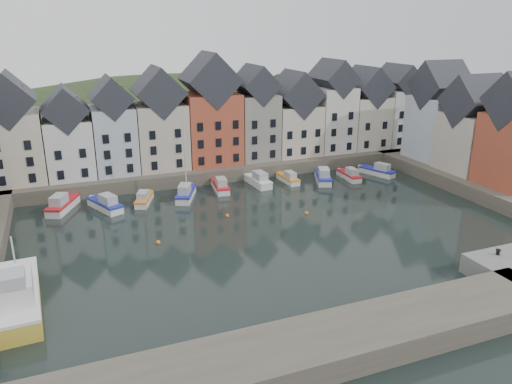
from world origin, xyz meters
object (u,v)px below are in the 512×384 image
boat_d (186,193)px  large_vessel (19,296)px  boat_a (62,205)px  mooring_bollard (498,252)px

boat_d → large_vessel: boat_d is taller
boat_a → mooring_bollard: 53.20m
boat_d → mooring_bollard: size_ratio=22.69×
boat_a → mooring_bollard: size_ratio=12.86×
boat_a → boat_d: bearing=19.1°
boat_a → boat_d: 16.65m
boat_a → large_vessel: bearing=-75.0°
boat_d → large_vessel: 31.42m
boat_d → mooring_bollard: bearing=-31.6°
large_vessel → boat_d: bearing=46.0°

